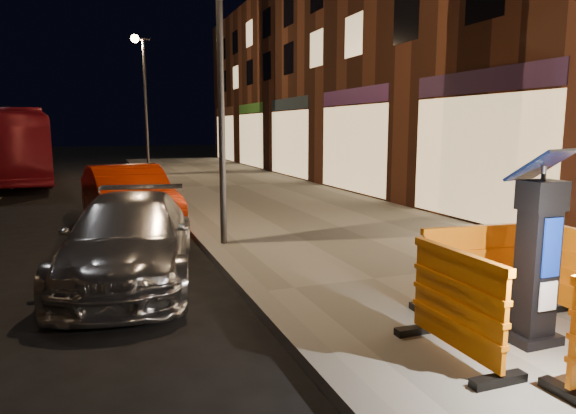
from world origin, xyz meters
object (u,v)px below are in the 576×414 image
object	(u,v)px
parking_kiosk	(538,254)
car_red	(130,229)
barrier_back	(471,269)
car_silver	(132,280)
barrier_kerbside	(456,304)
bus_doubledecker	(19,182)

from	to	relation	value
parking_kiosk	car_red	bearing A→B (deg)	114.57
barrier_back	car_silver	distance (m)	4.90
barrier_kerbside	parking_kiosk	bearing A→B (deg)	-89.96
barrier_kerbside	car_silver	distance (m)	4.99
car_red	bus_doubledecker	xyz separation A→B (m)	(-3.80, 12.06, 0.00)
barrier_back	parking_kiosk	bearing A→B (deg)	-84.96
parking_kiosk	bus_doubledecker	distance (m)	21.65
barrier_back	bus_doubledecker	bearing A→B (deg)	115.52
barrier_back	car_red	distance (m)	8.16
barrier_kerbside	bus_doubledecker	distance (m)	21.33
barrier_kerbside	car_silver	world-z (taller)	barrier_kerbside
barrier_back	bus_doubledecker	size ratio (longest dim) A/B	0.12
barrier_kerbside	car_red	xyz separation A→B (m)	(-2.50, 8.31, -0.66)
barrier_back	car_silver	xyz separation A→B (m)	(-3.66, 3.19, -0.66)
barrier_kerbside	car_red	bearing A→B (deg)	16.77
barrier_kerbside	car_red	distance (m)	8.70
car_red	bus_doubledecker	size ratio (longest dim) A/B	0.40
car_silver	car_red	xyz separation A→B (m)	(0.21, 4.17, 0.00)
parking_kiosk	bus_doubledecker	size ratio (longest dim) A/B	0.17
barrier_kerbside	car_red	world-z (taller)	barrier_kerbside
parking_kiosk	barrier_kerbside	size ratio (longest dim) A/B	1.40
parking_kiosk	barrier_kerbside	distance (m)	1.03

